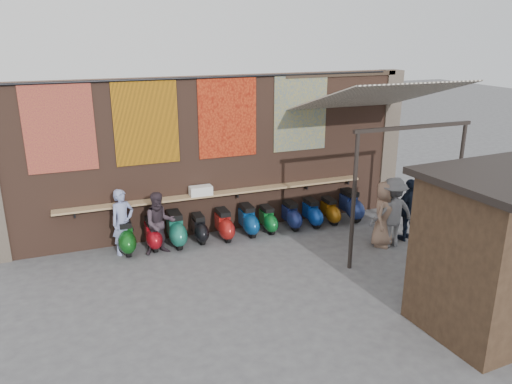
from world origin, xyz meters
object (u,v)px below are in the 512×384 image
(scooter_stool_4, at_px, (224,225))
(scooter_stool_1, at_px, (153,234))
(market_stall, at_px, (502,256))
(scooter_stool_3, at_px, (199,229))
(scooter_stool_2, at_px, (176,230))
(scooter_stool_6, at_px, (268,220))
(scooter_stool_8, at_px, (312,213))
(diner_left, at_px, (123,222))
(shopper_grey, at_px, (392,212))
(shopper_navy, at_px, (409,210))
(shelf_box, at_px, (201,191))
(scooter_stool_5, at_px, (248,220))
(scooter_stool_0, at_px, (126,237))
(diner_right, at_px, (160,223))
(scooter_stool_9, at_px, (330,211))
(scooter_stool_7, at_px, (291,215))
(scooter_stool_10, at_px, (351,205))
(shopper_tan, at_px, (384,214))

(scooter_stool_4, bearing_deg, scooter_stool_1, 177.53)
(scooter_stool_4, height_order, market_stall, market_stall)
(scooter_stool_3, bearing_deg, market_stall, -54.51)
(scooter_stool_2, relative_size, scooter_stool_6, 1.23)
(scooter_stool_1, bearing_deg, scooter_stool_8, -0.80)
(scooter_stool_6, xyz_separation_m, diner_left, (-3.67, -0.00, 0.45))
(scooter_stool_1, relative_size, shopper_grey, 0.45)
(shopper_navy, distance_m, market_stall, 3.90)
(shelf_box, relative_size, shopper_navy, 0.35)
(scooter_stool_1, bearing_deg, scooter_stool_6, -0.76)
(scooter_stool_8, xyz_separation_m, shopper_grey, (1.19, -1.88, 0.51))
(scooter_stool_5, xyz_separation_m, scooter_stool_8, (1.82, -0.04, -0.03))
(scooter_stool_2, relative_size, shopper_grey, 0.51)
(scooter_stool_0, xyz_separation_m, diner_right, (0.76, -0.33, 0.36))
(shopper_grey, height_order, market_stall, market_stall)
(shelf_box, xyz_separation_m, market_stall, (3.79, -5.77, 0.12))
(scooter_stool_3, bearing_deg, scooter_stool_6, -1.07)
(shelf_box, height_order, scooter_stool_9, shelf_box)
(scooter_stool_0, distance_m, market_stall, 7.99)
(scooter_stool_7, bearing_deg, scooter_stool_2, -179.71)
(scooter_stool_1, height_order, diner_left, diner_left)
(scooter_stool_7, bearing_deg, scooter_stool_5, 179.70)
(diner_left, bearing_deg, scooter_stool_4, -24.94)
(scooter_stool_5, height_order, market_stall, market_stall)
(scooter_stool_6, height_order, scooter_stool_7, scooter_stool_7)
(scooter_stool_0, bearing_deg, scooter_stool_8, -0.47)
(shopper_navy, bearing_deg, scooter_stool_8, -48.89)
(scooter_stool_1, relative_size, scooter_stool_3, 1.07)
(shopper_grey, distance_m, market_stall, 3.63)
(scooter_stool_1, xyz_separation_m, scooter_stool_3, (1.16, -0.01, -0.02))
(scooter_stool_0, xyz_separation_m, scooter_stool_5, (3.08, -0.00, -0.01))
(scooter_stool_0, height_order, scooter_stool_2, scooter_stool_2)
(scooter_stool_9, bearing_deg, diner_right, -176.45)
(diner_left, bearing_deg, scooter_stool_6, -24.09)
(diner_right, relative_size, shopper_grey, 0.87)
(scooter_stool_1, relative_size, diner_right, 0.51)
(scooter_stool_0, bearing_deg, diner_right, -23.78)
(shelf_box, height_order, scooter_stool_1, shelf_box)
(scooter_stool_10, bearing_deg, diner_right, -176.57)
(scooter_stool_0, height_order, scooter_stool_9, scooter_stool_0)
(scooter_stool_4, bearing_deg, diner_left, 179.17)
(shelf_box, distance_m, scooter_stool_5, 1.46)
(scooter_stool_2, xyz_separation_m, shopper_navy, (5.52, -1.75, 0.38))
(scooter_stool_4, bearing_deg, shelf_box, 145.16)
(scooter_stool_2, xyz_separation_m, diner_left, (-1.23, 0.00, 0.37))
(scooter_stool_0, xyz_separation_m, shopper_navy, (6.72, -1.77, 0.40))
(scooter_stool_7, bearing_deg, market_stall, -75.51)
(scooter_stool_0, height_order, shopper_tan, shopper_tan)
(shopper_navy, relative_size, shopper_tan, 0.97)
(scooter_stool_6, xyz_separation_m, diner_right, (-2.87, -0.31, 0.42))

